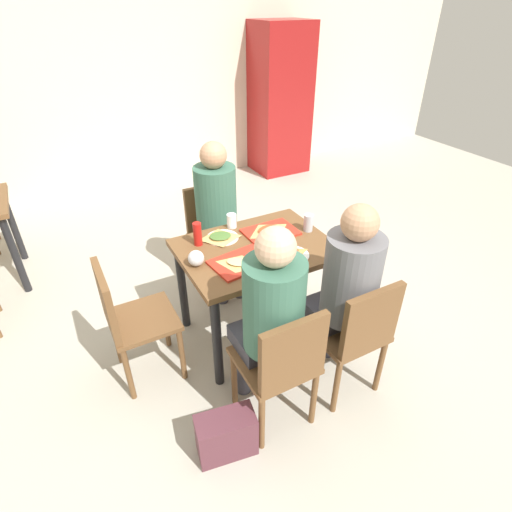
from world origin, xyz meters
The scene contains 25 objects.
ground_plane centered at (0.00, 0.00, -0.01)m, with size 10.00×10.00×0.02m, color #B2AD9E.
back_wall centered at (0.00, 3.20, 1.40)m, with size 10.00×0.10×2.80m, color beige.
main_table centered at (0.00, 0.00, 0.63)m, with size 1.00×0.75×0.75m.
chair_near_left centered at (-0.25, -0.76, 0.51)m, with size 0.40×0.40×0.86m.
chair_near_right centered at (0.25, -0.76, 0.51)m, with size 0.40×0.40×0.86m.
chair_far_side centered at (0.00, 0.76, 0.51)m, with size 0.40×0.40×0.86m.
chair_left_end centered at (-0.88, 0.00, 0.51)m, with size 0.40×0.40×0.86m.
person_in_red centered at (-0.25, -0.62, 0.75)m, with size 0.32×0.42×1.27m.
person_in_brown_jacket centered at (0.25, -0.62, 0.75)m, with size 0.32×0.42×1.27m.
person_far_side centered at (0.00, 0.62, 0.75)m, with size 0.32×0.42×1.27m.
tray_red_near centered at (-0.18, -0.13, 0.75)m, with size 0.36×0.26×0.02m, color red.
tray_red_far centered at (0.18, 0.11, 0.75)m, with size 0.36×0.26×0.02m, color red.
paper_plate_center centered at (-0.15, 0.21, 0.75)m, with size 0.22×0.22×0.01m, color white.
paper_plate_near_edge centered at (0.15, -0.21, 0.75)m, with size 0.22×0.22×0.01m, color white.
pizza_slice_a centered at (-0.20, -0.15, 0.77)m, with size 0.25×0.24×0.02m.
pizza_slice_b centered at (0.16, 0.12, 0.77)m, with size 0.26×0.20×0.02m.
pizza_slice_c centered at (-0.17, 0.20, 0.76)m, with size 0.25×0.23×0.02m.
pizza_slice_d centered at (0.13, -0.19, 0.76)m, with size 0.21×0.14×0.02m.
plastic_cup_a centered at (-0.03, 0.32, 0.80)m, with size 0.07×0.07×0.10m, color white.
plastic_cup_b centered at (0.03, -0.32, 0.80)m, with size 0.07×0.07×0.10m, color white.
soda_can centered at (0.43, 0.02, 0.81)m, with size 0.07×0.07×0.12m, color #B7BCC6.
condiment_bottle centered at (-0.33, 0.21, 0.83)m, with size 0.06×0.06×0.16m, color red.
foil_bundle centered at (-0.43, -0.02, 0.80)m, with size 0.10×0.10×0.10m, color silver.
handbag centered at (-0.60, -0.77, 0.14)m, with size 0.32×0.16×0.28m, color #592D38.
drink_fridge centered at (1.90, 2.85, 0.95)m, with size 0.70×0.60×1.90m, color maroon.
Camera 1 is at (-1.08, -2.01, 2.15)m, focal length 28.41 mm.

